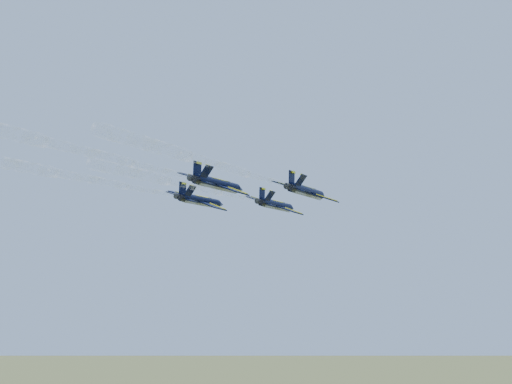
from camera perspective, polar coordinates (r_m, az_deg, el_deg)
The scene contains 8 objects.
jet_lead at distance 126.14m, azimuth 1.83°, elevation -1.19°, with size 12.01×16.37×5.10m.
jet_left at distance 120.72m, azimuth -4.94°, elevation -0.78°, with size 12.01×16.37×5.10m.
jet_right at distance 110.39m, azimuth 4.54°, elevation 0.02°, with size 12.01×16.37×5.10m.
jet_slot at distance 103.04m, azimuth -3.42°, elevation 0.69°, with size 12.01×16.37×5.10m.
smoke_trail_lead at distance 95.11m, azimuth -7.29°, elevation 1.62°, with size 5.97×46.81×2.03m.
smoke_trail_left at distance 92.47m, azimuth -16.65°, elevation 2.26°, with size 5.97×46.81×2.03m.
smoke_trail_right at distance 78.82m, azimuth -5.36°, elevation 3.89°, with size 5.97×46.81×2.03m.
smoke_trail_slot at distance 74.78m, azimuth -17.36°, elevation 5.02°, with size 5.97×46.81×2.03m.
Camera 1 is at (60.13, -97.70, 88.38)m, focal length 45.00 mm.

